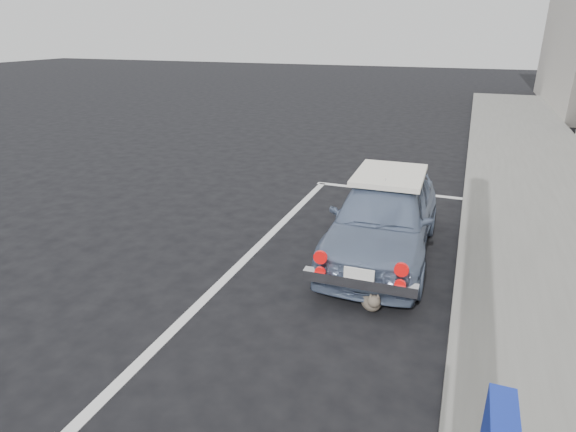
{
  "coord_description": "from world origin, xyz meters",
  "views": [
    {
      "loc": [
        1.71,
        -2.49,
        2.93
      ],
      "look_at": [
        -0.25,
        2.75,
        0.75
      ],
      "focal_mm": 30.0,
      "sensor_mm": 36.0,
      "label": 1
    }
  ],
  "objects": [
    {
      "name": "pline_front",
      "position": [
        0.5,
        6.5,
        0.0
      ],
      "size": [
        3.0,
        0.12,
        0.01
      ],
      "primitive_type": "cube",
      "color": "silver",
      "rests_on": "ground"
    },
    {
      "name": "ground",
      "position": [
        0.0,
        0.0,
        0.0
      ],
      "size": [
        80.0,
        80.0,
        0.0
      ],
      "primitive_type": "plane",
      "color": "black",
      "rests_on": "ground"
    },
    {
      "name": "retro_coupe",
      "position": [
        0.8,
        3.65,
        0.56
      ],
      "size": [
        1.37,
        3.3,
        1.11
      ],
      "rotation": [
        0.0,
        0.0,
        0.02
      ],
      "color": "slate",
      "rests_on": "ground"
    },
    {
      "name": "cat",
      "position": [
        0.95,
        2.18,
        0.13
      ],
      "size": [
        0.35,
        0.52,
        0.29
      ],
      "rotation": [
        0.0,
        0.0,
        0.35
      ],
      "color": "#675C4E",
      "rests_on": "ground"
    },
    {
      "name": "pline_side",
      "position": [
        -0.9,
        3.0,
        0.0
      ],
      "size": [
        0.12,
        7.0,
        0.01
      ],
      "primitive_type": "cube",
      "color": "silver",
      "rests_on": "ground"
    }
  ]
}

